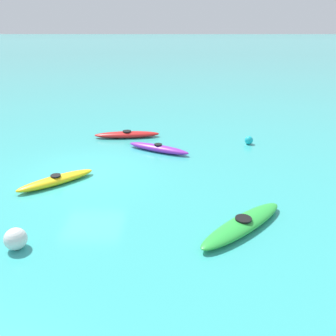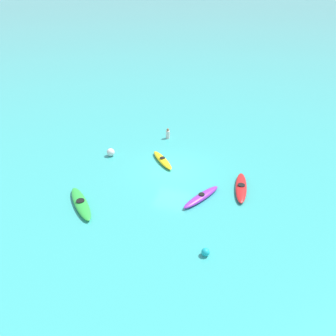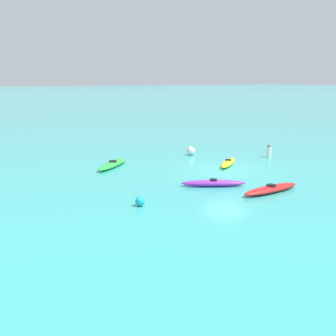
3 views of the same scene
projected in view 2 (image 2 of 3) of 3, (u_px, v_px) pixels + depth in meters
ground_plane at (173, 171)px, 22.79m from camera, size 600.00×600.00×0.00m
kayak_green at (81, 203)px, 19.25m from camera, size 3.00×3.12×0.37m
kayak_purple at (201, 197)px, 19.81m from camera, size 1.97×3.07×0.37m
kayak_red at (241, 187)px, 20.69m from camera, size 1.02×3.47×0.37m
kayak_yellow at (162, 160)px, 23.76m from camera, size 2.37×2.62×0.37m
buoy_cyan at (206, 252)px, 15.78m from camera, size 0.41×0.41×0.41m
buoy_white at (111, 152)px, 24.52m from camera, size 0.59×0.59×0.59m
person_near_shore at (168, 134)px, 27.15m from camera, size 0.43×0.43×0.88m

